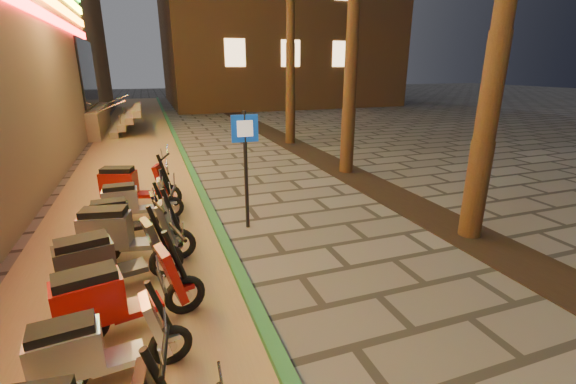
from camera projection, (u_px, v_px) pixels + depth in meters
name	position (u px, v px, depth m)	size (l,w,h in m)	color
ground	(354.00, 347.00, 4.45)	(120.00, 120.00, 0.00)	#474442
parking_strip	(133.00, 166.00, 12.56)	(3.40, 60.00, 0.01)	#8C7251
green_curb	(186.00, 161.00, 13.09)	(0.18, 60.00, 0.10)	#266637
planting_strip	(382.00, 190.00, 10.08)	(1.20, 40.00, 0.02)	black
pedestrian_sign	(246.00, 154.00, 7.31)	(0.51, 0.09, 2.32)	black
scooter_5	(94.00, 348.00, 3.76)	(1.51, 0.58, 1.06)	black
scooter_6	(115.00, 297.00, 4.49)	(1.73, 0.81, 1.22)	black
scooter_7	(106.00, 260.00, 5.35)	(1.71, 0.83, 1.21)	black
scooter_8	(124.00, 232.00, 6.21)	(1.78, 0.80, 1.25)	black
scooter_9	(125.00, 218.00, 7.02)	(1.53, 0.53, 1.08)	black
scooter_10	(133.00, 201.00, 7.85)	(1.55, 0.55, 1.10)	black
scooter_11	(131.00, 185.00, 8.69)	(1.75, 0.93, 1.25)	black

